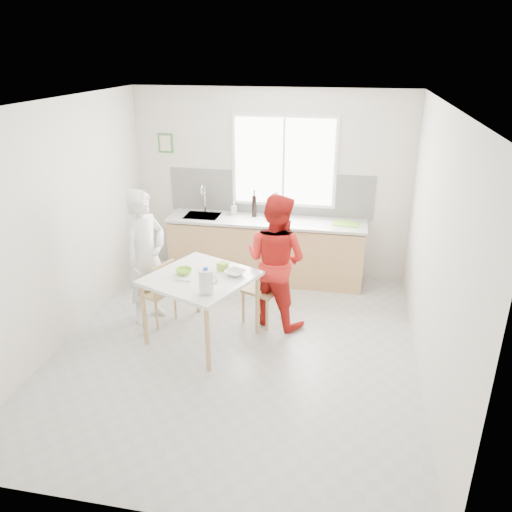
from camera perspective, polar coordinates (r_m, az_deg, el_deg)
The scene contains 21 objects.
ground at distance 5.81m, azimuth -2.27°, elevation -10.54°, with size 4.50×4.50×0.00m, color #B7B7B2.
room_shell at distance 5.10m, azimuth -2.55°, elevation 5.12°, with size 4.50×4.50×4.50m.
window at distance 7.17m, azimuth 3.21°, elevation 10.72°, with size 1.50×0.06×1.30m.
backsplash at distance 7.32m, azimuth 1.58°, elevation 7.17°, with size 3.00×0.02×0.65m, color white.
picture_frame at distance 7.57m, azimuth -10.31°, elevation 12.58°, with size 0.22×0.03×0.28m.
kitchen_counter at distance 7.31m, azimuth 1.11°, elevation 0.48°, with size 2.84×0.64×1.37m.
dining_table at distance 5.68m, azimuth -6.33°, elevation -3.08°, with size 1.38×1.38×0.81m.
chair_left at distance 6.23m, azimuth -11.07°, elevation -3.76°, with size 0.50×0.50×0.82m.
chair_far at distance 6.18m, azimuth 1.15°, elevation -3.13°, with size 0.54×0.54×0.89m.
person_white at distance 6.19m, azimuth -12.48°, elevation -0.12°, with size 0.61×0.40×1.68m, color white.
person_red at distance 5.98m, azimuth 2.29°, elevation -0.52°, with size 0.80×0.63×1.65m, color red.
bowl_green at distance 5.72m, azimuth -8.23°, elevation -1.75°, with size 0.18×0.18×0.06m, color #94D531.
bowl_white at distance 5.64m, azimuth -2.41°, elevation -1.92°, with size 0.22×0.22×0.05m, color silver.
milk_jug at distance 5.20m, azimuth -5.68°, elevation -2.79°, with size 0.21×0.15×0.27m.
green_box at distance 5.76m, azimuth -3.83°, elevation -1.19°, with size 0.10×0.10×0.09m, color #86BD2B.
spoon at distance 5.54m, azimuth -8.47°, elevation -2.81°, with size 0.01×0.01×0.16m, color #A5A5AA.
cutting_board at distance 7.05m, azimuth 10.21°, elevation 3.65°, with size 0.35×0.25×0.01m, color #78D230.
wine_bottle_a at distance 7.21m, azimuth -0.20°, elevation 5.73°, with size 0.07×0.07×0.32m, color black.
wine_bottle_b at distance 7.21m, azimuth 2.30°, elevation 5.63°, with size 0.07×0.07×0.30m, color black.
jar_amber at distance 7.22m, azimuth 2.64°, elevation 5.08°, with size 0.06×0.06×0.16m, color olive.
soap_bottle at distance 7.34m, azimuth -2.55°, elevation 5.47°, with size 0.08×0.09×0.19m, color #999999.
Camera 1 is at (1.15, -4.72, 3.18)m, focal length 35.00 mm.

